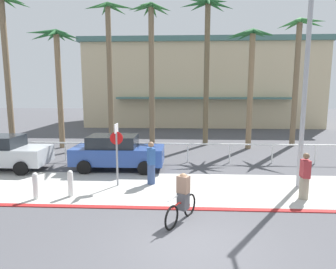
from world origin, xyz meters
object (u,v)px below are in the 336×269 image
at_px(palm_tree_2, 57,59).
at_px(palm_tree_5, 207,39).
at_px(palm_tree_1, 4,36).
at_px(pedestrian_1, 151,165).
at_px(palm_tree_7, 298,56).
at_px(palm_tree_6, 251,57).
at_px(bollard_0, 36,186).
at_px(car_silver_0, 1,152).
at_px(car_blue_1, 117,152).
at_px(pedestrian_0, 305,178).
at_px(palm_tree_3, 110,46).
at_px(cyclist_red_0, 182,199).
at_px(streetlight_curb, 308,80).
at_px(bollard_1, 70,183).
at_px(palm_tree_4, 151,41).
at_px(stop_sign_bike_lane, 117,146).

xyz_separation_m(palm_tree_2, palm_tree_5, (9.66, 1.42, 1.39)).
xyz_separation_m(palm_tree_1, pedestrian_1, (9.83, -6.73, -6.28)).
bearing_deg(palm_tree_7, palm_tree_6, -162.83).
distance_m(bollard_0, palm_tree_2, 11.03).
bearing_deg(car_silver_0, bollard_0, -46.28).
xyz_separation_m(car_blue_1, pedestrian_0, (7.55, -3.59, -0.08)).
distance_m(palm_tree_3, car_blue_1, 9.12).
relative_size(bollard_0, cyclist_red_0, 0.62).
bearing_deg(car_silver_0, palm_tree_1, 115.17).
bearing_deg(car_silver_0, car_blue_1, 3.54).
height_order(streetlight_curb, palm_tree_5, palm_tree_5).
relative_size(palm_tree_6, cyclist_red_0, 4.72).
relative_size(palm_tree_3, pedestrian_0, 5.66).
distance_m(palm_tree_2, cyclist_red_0, 14.37).
xyz_separation_m(bollard_1, palm_tree_3, (-0.93, 10.42, 6.30)).
height_order(bollard_1, palm_tree_5, palm_tree_5).
relative_size(palm_tree_1, cyclist_red_0, 5.93).
bearing_deg(bollard_1, palm_tree_1, 130.21).
distance_m(palm_tree_2, car_blue_1, 8.65).
bearing_deg(palm_tree_5, palm_tree_4, -166.70).
bearing_deg(bollard_1, cyclist_red_0, -23.70).
xyz_separation_m(pedestrian_0, pedestrian_1, (-5.65, 1.41, 0.05)).
xyz_separation_m(bollard_1, pedestrian_0, (8.46, 0.17, 0.27)).
height_order(bollard_0, pedestrian_0, pedestrian_0).
xyz_separation_m(palm_tree_2, car_blue_1, (4.90, -5.17, -4.92)).
bearing_deg(pedestrian_0, car_blue_1, 154.60).
height_order(stop_sign_bike_lane, bollard_1, stop_sign_bike_lane).
bearing_deg(pedestrian_1, bollard_1, -150.64).
bearing_deg(palm_tree_7, car_silver_0, -157.28).
height_order(palm_tree_6, pedestrian_1, palm_tree_6).
height_order(palm_tree_4, palm_tree_7, palm_tree_4).
relative_size(palm_tree_4, palm_tree_6, 1.22).
relative_size(palm_tree_2, palm_tree_7, 0.90).
bearing_deg(car_silver_0, palm_tree_4, 41.97).
distance_m(palm_tree_2, palm_tree_5, 9.87).
distance_m(streetlight_curb, palm_tree_6, 8.13).
bearing_deg(palm_tree_7, palm_tree_5, 179.27).
relative_size(bollard_0, pedestrian_0, 0.59).
bearing_deg(bollard_0, palm_tree_7, 39.62).
bearing_deg(bollard_0, bollard_1, 16.25).
xyz_separation_m(palm_tree_1, palm_tree_2, (3.03, 0.62, -1.33)).
distance_m(bollard_0, palm_tree_6, 14.51).
relative_size(palm_tree_3, palm_tree_7, 1.14).
xyz_separation_m(palm_tree_2, palm_tree_4, (6.03, 0.56, 1.14)).
bearing_deg(palm_tree_4, palm_tree_6, -2.19).
height_order(palm_tree_2, palm_tree_5, palm_tree_5).
height_order(bollard_0, pedestrian_1, pedestrian_1).
relative_size(bollard_1, palm_tree_7, 0.12).
relative_size(stop_sign_bike_lane, palm_tree_3, 0.27).
xyz_separation_m(bollard_0, palm_tree_6, (9.50, 9.58, 5.35)).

